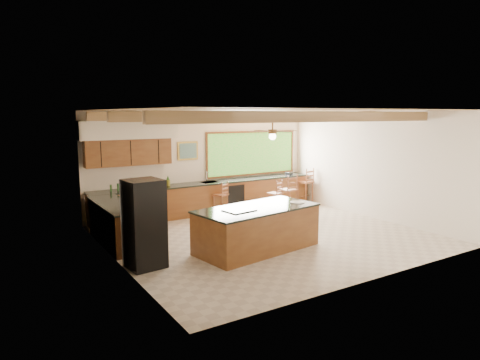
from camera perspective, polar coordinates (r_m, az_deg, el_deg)
ground at (r=10.43m, az=3.61°, el=-7.43°), size 7.20×7.20×0.00m
room_shell at (r=10.49m, az=0.89°, el=4.97°), size 7.27×6.54×3.02m
counter_run at (r=12.03m, az=-6.59°, el=-3.00°), size 7.12×3.10×1.24m
island at (r=9.28m, az=2.28°, el=-6.46°), size 2.84×1.63×0.96m
refrigerator at (r=8.35m, az=-12.66°, el=-5.73°), size 0.73×0.71×1.70m
bar_stool_a at (r=12.31m, az=-2.49°, el=-2.06°), size 0.47×0.48×1.00m
bar_stool_b at (r=12.58m, az=4.84°, el=-1.86°), size 0.45×0.45×1.00m
bar_stool_c at (r=12.60m, az=6.67°, el=-1.41°), size 0.43×0.43×1.17m
bar_stool_d at (r=14.12m, az=8.89°, el=-0.34°), size 0.47×0.47×1.17m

